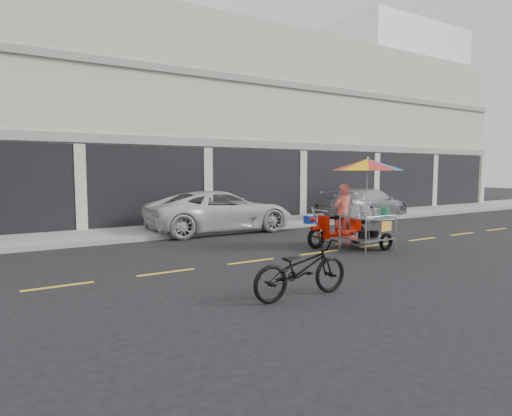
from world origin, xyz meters
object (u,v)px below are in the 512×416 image
white_pickup (220,211)px  food_vendor_rig (358,191)px  near_bicycle (301,269)px  silver_pickup (367,204)px

white_pickup → food_vendor_rig: 5.01m
white_pickup → food_vendor_rig: (1.73, -4.63, 0.83)m
near_bicycle → food_vendor_rig: size_ratio=0.75×
white_pickup → silver_pickup: (6.97, 0.05, -0.04)m
white_pickup → near_bicycle: bearing=164.1°
food_vendor_rig → near_bicycle: bearing=-146.3°
white_pickup → near_bicycle: white_pickup is taller
near_bicycle → food_vendor_rig: bearing=-55.0°
near_bicycle → food_vendor_rig: food_vendor_rig is taller
near_bicycle → food_vendor_rig: 5.03m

